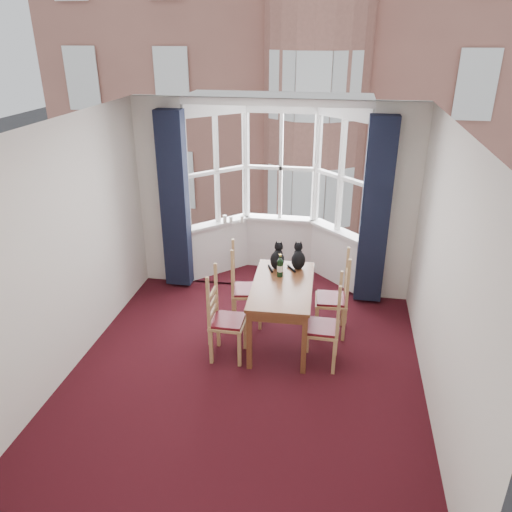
% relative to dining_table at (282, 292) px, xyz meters
% --- Properties ---
extents(floor, '(4.50, 4.50, 0.00)m').
position_rel_dining_table_xyz_m(floor, '(-0.32, -0.83, -0.69)').
color(floor, black).
rests_on(floor, ground).
extents(ceiling, '(4.50, 4.50, 0.00)m').
position_rel_dining_table_xyz_m(ceiling, '(-0.32, -0.83, 2.11)').
color(ceiling, white).
rests_on(ceiling, floor).
extents(wall_left, '(0.00, 4.50, 4.50)m').
position_rel_dining_table_xyz_m(wall_left, '(-2.32, -0.83, 0.71)').
color(wall_left, silver).
rests_on(wall_left, floor).
extents(wall_right, '(0.00, 4.50, 4.50)m').
position_rel_dining_table_xyz_m(wall_right, '(1.68, -0.83, 0.71)').
color(wall_right, silver).
rests_on(wall_right, floor).
extents(wall_near, '(4.00, 0.00, 4.00)m').
position_rel_dining_table_xyz_m(wall_near, '(-0.32, -3.08, 0.71)').
color(wall_near, silver).
rests_on(wall_near, floor).
extents(wall_back_pier_left, '(0.70, 0.12, 2.80)m').
position_rel_dining_table_xyz_m(wall_back_pier_left, '(-1.97, 1.42, 0.71)').
color(wall_back_pier_left, silver).
rests_on(wall_back_pier_left, floor).
extents(wall_back_pier_right, '(0.70, 0.12, 2.80)m').
position_rel_dining_table_xyz_m(wall_back_pier_right, '(1.33, 1.42, 0.71)').
color(wall_back_pier_right, silver).
rests_on(wall_back_pier_right, floor).
extents(bay_window, '(2.76, 0.94, 2.80)m').
position_rel_dining_table_xyz_m(bay_window, '(-0.32, 1.92, 0.71)').
color(bay_window, white).
rests_on(bay_window, floor).
extents(curtain_left, '(0.38, 0.22, 2.60)m').
position_rel_dining_table_xyz_m(curtain_left, '(-1.74, 1.24, 0.66)').
color(curtain_left, black).
rests_on(curtain_left, floor).
extents(curtain_right, '(0.38, 0.22, 2.60)m').
position_rel_dining_table_xyz_m(curtain_right, '(1.10, 1.24, 0.66)').
color(curtain_right, black).
rests_on(curtain_right, floor).
extents(dining_table, '(0.77, 1.38, 0.80)m').
position_rel_dining_table_xyz_m(dining_table, '(0.00, 0.00, 0.00)').
color(dining_table, brown).
rests_on(dining_table, floor).
extents(chair_left_near, '(0.40, 0.42, 0.92)m').
position_rel_dining_table_xyz_m(chair_left_near, '(-0.67, -0.44, -0.22)').
color(chair_left_near, tan).
rests_on(chair_left_near, floor).
extents(chair_left_far, '(0.47, 0.49, 0.92)m').
position_rel_dining_table_xyz_m(chair_left_far, '(-0.60, 0.34, -0.22)').
color(chair_left_far, tan).
rests_on(chair_left_far, floor).
extents(chair_right_near, '(0.41, 0.43, 0.92)m').
position_rel_dining_table_xyz_m(chair_right_near, '(0.60, -0.39, -0.22)').
color(chair_right_near, tan).
rests_on(chair_right_near, floor).
extents(chair_right_far, '(0.42, 0.44, 0.92)m').
position_rel_dining_table_xyz_m(chair_right_far, '(0.69, 0.30, -0.22)').
color(chair_right_far, tan).
rests_on(chair_right_far, floor).
extents(cat_left, '(0.20, 0.27, 0.35)m').
position_rel_dining_table_xyz_m(cat_left, '(-0.13, 0.45, 0.24)').
color(cat_left, black).
rests_on(cat_left, dining_table).
extents(cat_right, '(0.22, 0.28, 0.35)m').
position_rel_dining_table_xyz_m(cat_right, '(0.14, 0.49, 0.24)').
color(cat_right, black).
rests_on(cat_right, dining_table).
extents(wine_bottle, '(0.08, 0.08, 0.30)m').
position_rel_dining_table_xyz_m(wine_bottle, '(-0.06, 0.21, 0.24)').
color(wine_bottle, black).
rests_on(wine_bottle, dining_table).
extents(candle_tall, '(0.06, 0.06, 0.12)m').
position_rel_dining_table_xyz_m(candle_tall, '(-1.13, 1.77, 0.24)').
color(candle_tall, white).
rests_on(candle_tall, bay_window).
extents(candle_short, '(0.06, 0.06, 0.09)m').
position_rel_dining_table_xyz_m(candle_short, '(-1.04, 1.80, 0.22)').
color(candle_short, white).
rests_on(candle_short, bay_window).
extents(candle_extra, '(0.05, 0.05, 0.11)m').
position_rel_dining_table_xyz_m(candle_extra, '(-0.87, 1.82, 0.23)').
color(candle_extra, white).
rests_on(candle_extra, bay_window).
extents(street, '(80.00, 80.00, 0.00)m').
position_rel_dining_table_xyz_m(street, '(-0.32, 31.42, -6.69)').
color(street, '#333335').
rests_on(street, ground).
extents(tenement_building, '(18.40, 7.80, 15.20)m').
position_rel_dining_table_xyz_m(tenement_building, '(-0.32, 13.18, 0.90)').
color(tenement_building, '#A56455').
rests_on(tenement_building, street).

